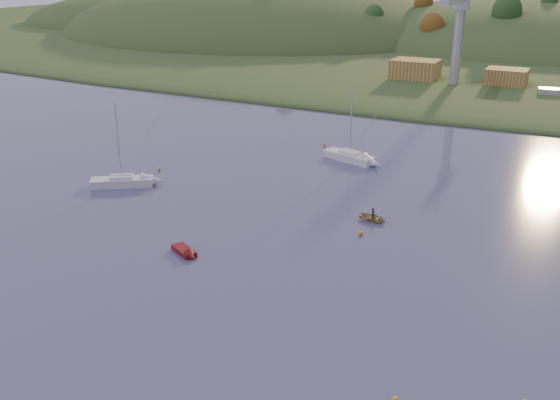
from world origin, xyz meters
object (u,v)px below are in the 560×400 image
at_px(sailboat_near, 122,181).
at_px(red_tender, 187,253).
at_px(canoe, 373,218).
at_px(sailboat_far, 350,156).

distance_m(sailboat_near, red_tender, 25.14).
bearing_deg(canoe, sailboat_far, 39.34).
relative_size(sailboat_near, sailboat_far, 0.99).
bearing_deg(sailboat_far, red_tender, -77.42).
distance_m(canoe, red_tender, 23.25).
relative_size(canoe, red_tender, 0.84).
bearing_deg(red_tender, sailboat_near, 173.59).
distance_m(sailboat_far, canoe, 24.23).
bearing_deg(canoe, sailboat_near, 108.29).
relative_size(sailboat_near, red_tender, 2.79).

